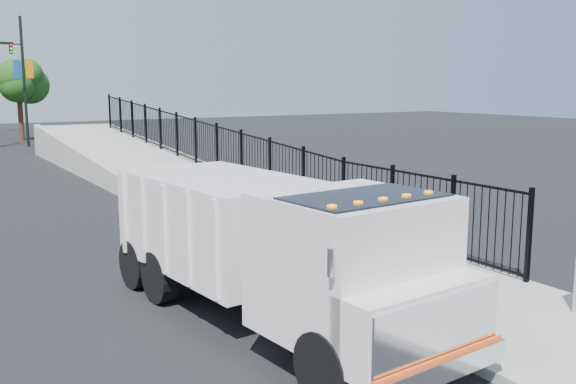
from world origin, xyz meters
TOP-DOWN VIEW (x-y plane):
  - ground at (0.00, 0.00)m, footprint 120.00×120.00m
  - sidewalk at (1.93, -2.00)m, footprint 3.55×12.00m
  - curb at (0.00, -2.00)m, footprint 0.30×12.00m
  - ramp at (2.12, 16.00)m, footprint 3.95×24.06m
  - iron_fence at (3.55, 12.00)m, footprint 0.10×28.00m
  - truck at (-1.59, -1.19)m, footprint 2.95×7.38m
  - worker at (0.67, -2.29)m, footprint 0.43×0.65m
  - debris at (1.99, -1.72)m, footprint 0.34×0.34m
  - light_pole_1 at (0.05, 33.19)m, footprint 3.78×0.22m
  - tree_1 at (0.76, 38.06)m, footprint 2.44×2.44m

SIDE VIEW (x-z plane):
  - ground at x=0.00m, z-range 0.00..0.00m
  - ramp at x=2.12m, z-range -1.60..1.60m
  - sidewalk at x=1.93m, z-range 0.00..0.12m
  - curb at x=0.00m, z-range 0.00..0.16m
  - debris at x=1.99m, z-range 0.12..0.21m
  - iron_fence at x=3.55m, z-range 0.00..1.80m
  - worker at x=0.67m, z-range 0.12..1.88m
  - truck at x=-1.59m, z-range 0.15..2.62m
  - tree_1 at x=0.76m, z-range 1.32..6.54m
  - light_pole_1 at x=0.05m, z-range 0.36..8.36m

